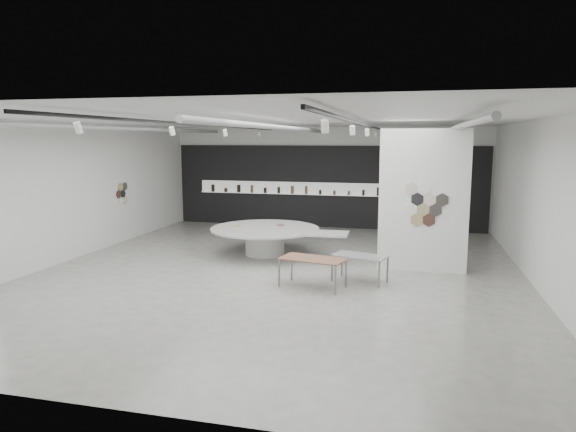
% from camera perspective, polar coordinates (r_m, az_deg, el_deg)
% --- Properties ---
extents(room, '(12.02, 14.02, 3.82)m').
position_cam_1_polar(room, '(12.78, -1.42, 2.85)').
color(room, '#9E9D95').
rests_on(room, ground).
extents(back_wall_display, '(11.80, 0.27, 3.10)m').
position_cam_1_polar(back_wall_display, '(19.58, 3.97, 3.24)').
color(back_wall_display, black).
rests_on(back_wall_display, ground).
extents(partition_column, '(2.20, 0.38, 3.60)m').
position_cam_1_polar(partition_column, '(13.36, 14.80, 1.64)').
color(partition_column, white).
rests_on(partition_column, ground).
extents(display_island, '(4.12, 3.27, 0.81)m').
position_cam_1_polar(display_island, '(14.90, -2.34, -2.37)').
color(display_island, white).
rests_on(display_island, ground).
extents(sample_table_wood, '(1.57, 1.02, 0.68)m').
position_cam_1_polar(sample_table_wood, '(11.64, 2.74, -4.94)').
color(sample_table_wood, brown).
rests_on(sample_table_wood, ground).
extents(sample_table_stone, '(1.37, 0.96, 0.64)m').
position_cam_1_polar(sample_table_stone, '(12.19, 7.99, -4.60)').
color(sample_table_stone, gray).
rests_on(sample_table_stone, ground).
extents(kitchen_counter, '(1.63, 0.78, 1.24)m').
position_cam_1_polar(kitchen_counter, '(19.02, 13.35, -0.45)').
color(kitchen_counter, white).
rests_on(kitchen_counter, ground).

